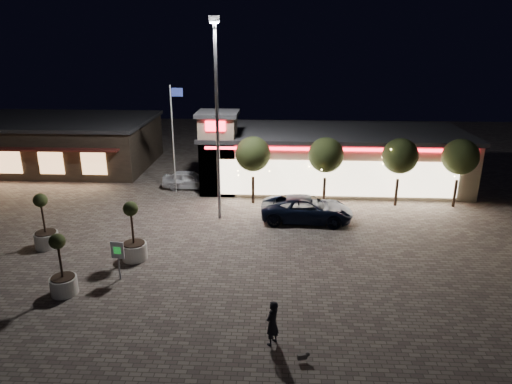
# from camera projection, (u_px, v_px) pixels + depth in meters

# --- Properties ---
(ground) EXTENTS (90.00, 90.00, 0.00)m
(ground) POSITION_uv_depth(u_px,v_px,m) (158.00, 279.00, 22.36)
(ground) COLOR slate
(ground) RESTS_ON ground
(retail_building) EXTENTS (20.40, 8.40, 6.10)m
(retail_building) POSITION_uv_depth(u_px,v_px,m) (326.00, 157.00, 36.09)
(retail_building) COLOR tan
(retail_building) RESTS_ON ground
(restaurant_building) EXTENTS (16.40, 11.00, 4.30)m
(restaurant_building) POSITION_uv_depth(u_px,v_px,m) (61.00, 142.00, 41.24)
(restaurant_building) COLOR #382D23
(restaurant_building) RESTS_ON ground
(floodlight_pole) EXTENTS (0.60, 0.40, 12.38)m
(floodlight_pole) POSITION_uv_depth(u_px,v_px,m) (217.00, 110.00, 27.54)
(floodlight_pole) COLOR gray
(floodlight_pole) RESTS_ON ground
(flagpole) EXTENTS (0.95, 0.10, 8.00)m
(flagpole) POSITION_uv_depth(u_px,v_px,m) (174.00, 131.00, 33.20)
(flagpole) COLOR white
(flagpole) RESTS_ON ground
(string_tree_a) EXTENTS (2.42, 2.42, 4.79)m
(string_tree_a) POSITION_uv_depth(u_px,v_px,m) (253.00, 154.00, 31.39)
(string_tree_a) COLOR #332319
(string_tree_a) RESTS_ON ground
(string_tree_b) EXTENTS (2.42, 2.42, 4.79)m
(string_tree_b) POSITION_uv_depth(u_px,v_px,m) (326.00, 155.00, 31.13)
(string_tree_b) COLOR #332319
(string_tree_b) RESTS_ON ground
(string_tree_c) EXTENTS (2.42, 2.42, 4.79)m
(string_tree_c) POSITION_uv_depth(u_px,v_px,m) (400.00, 156.00, 30.88)
(string_tree_c) COLOR #332319
(string_tree_c) RESTS_ON ground
(string_tree_d) EXTENTS (2.42, 2.42, 4.79)m
(string_tree_d) POSITION_uv_depth(u_px,v_px,m) (460.00, 157.00, 30.67)
(string_tree_d) COLOR #332319
(string_tree_d) RESTS_ON ground
(pickup_truck) EXTENTS (5.92, 2.89, 1.62)m
(pickup_truck) POSITION_uv_depth(u_px,v_px,m) (307.00, 209.00, 29.12)
(pickup_truck) COLOR black
(pickup_truck) RESTS_ON ground
(white_sedan) EXTENTS (4.12, 1.67, 1.40)m
(white_sedan) POSITION_uv_depth(u_px,v_px,m) (189.00, 180.00, 35.42)
(white_sedan) COLOR white
(white_sedan) RESTS_ON ground
(pedestrian) EXTENTS (0.74, 0.81, 1.86)m
(pedestrian) POSITION_uv_depth(u_px,v_px,m) (272.00, 323.00, 17.36)
(pedestrian) COLOR black
(pedestrian) RESTS_ON ground
(dog) EXTENTS (0.48, 0.25, 0.26)m
(dog) POSITION_uv_depth(u_px,v_px,m) (304.00, 356.00, 16.60)
(dog) COLOR #59514C
(dog) RESTS_ON ground
(planter_left) EXTENTS (1.30, 1.30, 3.19)m
(planter_left) POSITION_uv_depth(u_px,v_px,m) (45.00, 231.00, 25.41)
(planter_left) COLOR silver
(planter_left) RESTS_ON ground
(planter_mid) EXTENTS (1.22, 1.22, 3.00)m
(planter_mid) POSITION_uv_depth(u_px,v_px,m) (63.00, 275.00, 20.80)
(planter_mid) COLOR silver
(planter_mid) RESTS_ON ground
(planter_right) EXTENTS (1.33, 1.33, 3.26)m
(planter_right) POSITION_uv_depth(u_px,v_px,m) (134.00, 242.00, 24.03)
(planter_right) COLOR silver
(planter_right) RESTS_ON ground
(valet_sign) EXTENTS (0.66, 0.14, 2.00)m
(valet_sign) POSITION_uv_depth(u_px,v_px,m) (118.00, 253.00, 21.87)
(valet_sign) COLOR gray
(valet_sign) RESTS_ON ground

